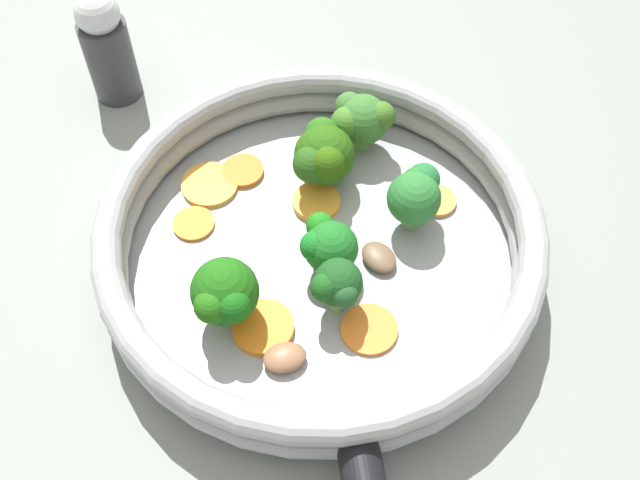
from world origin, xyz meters
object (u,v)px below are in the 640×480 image
at_px(broccoli_floret_5, 323,155).
at_px(mushroom_piece_1, 285,357).
at_px(carrot_slice_6, 316,202).
at_px(carrot_slice_3, 194,224).
at_px(broccoli_floret_1, 361,119).
at_px(carrot_slice_7, 416,200).
at_px(broccoli_floret_2, 330,245).
at_px(carrot_slice_0, 263,327).
at_px(mushroom_piece_0, 379,257).
at_px(broccoli_floret_4, 416,194).
at_px(broccoli_floret_0, 224,294).
at_px(carrot_slice_5, 370,329).
at_px(salt_shaker, 107,47).
at_px(carrot_slice_1, 210,185).
at_px(carrot_slice_4, 438,202).
at_px(carrot_slice_2, 243,171).
at_px(skillet, 320,257).
at_px(broccoli_floret_3, 337,285).

xyz_separation_m(broccoli_floret_5, mushroom_piece_1, (0.13, -0.10, -0.03)).
distance_m(carrot_slice_6, broccoli_floret_5, 0.04).
height_order(carrot_slice_3, broccoli_floret_1, broccoli_floret_1).
height_order(carrot_slice_7, mushroom_piece_1, mushroom_piece_1).
bearing_deg(broccoli_floret_2, carrot_slice_0, -68.95).
bearing_deg(mushroom_piece_0, broccoli_floret_4, 116.70).
relative_size(carrot_slice_3, broccoli_floret_0, 0.57).
xyz_separation_m(carrot_slice_6, broccoli_floret_1, (-0.04, 0.06, 0.03)).
distance_m(broccoli_floret_2, broccoli_floret_4, 0.08).
height_order(carrot_slice_0, carrot_slice_5, carrot_slice_0).
bearing_deg(broccoli_floret_2, carrot_slice_7, 104.66).
distance_m(carrot_slice_6, broccoli_floret_0, 0.12).
xyz_separation_m(carrot_slice_0, salt_shaker, (-0.29, -0.01, 0.03)).
bearing_deg(broccoli_floret_1, carrot_slice_5, -26.44).
bearing_deg(salt_shaker, broccoli_floret_5, 29.88).
distance_m(carrot_slice_1, broccoli_floret_5, 0.10).
distance_m(carrot_slice_3, mushroom_piece_0, 0.15).
bearing_deg(carrot_slice_5, carrot_slice_4, 125.70).
xyz_separation_m(carrot_slice_2, mushroom_piece_1, (0.17, -0.04, 0.00)).
bearing_deg(carrot_slice_5, mushroom_piece_0, 144.19).
bearing_deg(carrot_slice_2, skillet, 11.76).
relative_size(broccoli_floret_0, mushroom_piece_1, 1.93).
relative_size(carrot_slice_5, broccoli_floret_2, 0.86).
relative_size(skillet, broccoli_floret_0, 5.28).
bearing_deg(carrot_slice_6, broccoli_floret_4, 50.20).
xyz_separation_m(carrot_slice_4, broccoli_floret_0, (0.02, -0.19, 0.03)).
relative_size(carrot_slice_2, broccoli_floret_0, 0.59).
distance_m(broccoli_floret_3, mushroom_piece_0, 0.06).
bearing_deg(carrot_slice_2, carrot_slice_1, -87.87).
xyz_separation_m(skillet, broccoli_floret_0, (0.02, -0.08, 0.04)).
height_order(carrot_slice_1, broccoli_floret_5, broccoli_floret_5).
bearing_deg(broccoli_floret_2, mushroom_piece_0, 70.92).
bearing_deg(broccoli_floret_4, carrot_slice_4, 101.02).
bearing_deg(carrot_slice_4, carrot_slice_7, -123.81).
bearing_deg(carrot_slice_0, carrot_slice_1, 173.43).
distance_m(carrot_slice_1, carrot_slice_4, 0.18).
height_order(carrot_slice_2, mushroom_piece_1, mushroom_piece_1).
height_order(broccoli_floret_4, mushroom_piece_0, broccoli_floret_4).
xyz_separation_m(mushroom_piece_1, salt_shaker, (-0.32, -0.01, 0.03)).
xyz_separation_m(broccoli_floret_3, mushroom_piece_0, (-0.02, 0.05, -0.03)).
relative_size(broccoli_floret_0, broccoli_floret_4, 1.09).
xyz_separation_m(carrot_slice_3, broccoli_floret_4, (0.07, 0.15, 0.03)).
bearing_deg(broccoli_floret_5, carrot_slice_3, -93.59).
xyz_separation_m(carrot_slice_3, broccoli_floret_1, (-0.01, 0.15, 0.03)).
bearing_deg(mushroom_piece_1, broccoli_floret_1, 136.91).
height_order(carrot_slice_0, mushroom_piece_0, mushroom_piece_0).
distance_m(skillet, broccoli_floret_5, 0.08).
bearing_deg(skillet, broccoli_floret_3, -13.71).
height_order(broccoli_floret_3, broccoli_floret_4, broccoli_floret_4).
relative_size(broccoli_floret_0, mushroom_piece_0, 1.92).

